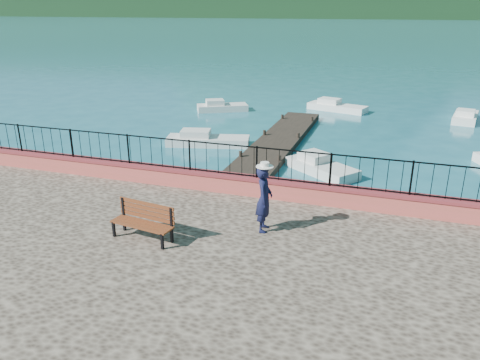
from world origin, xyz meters
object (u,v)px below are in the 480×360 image
Objects in this scene: person at (264,199)px; boat_5 at (466,114)px; boat_3 at (222,105)px; park_bench at (143,228)px; boat_0 at (208,137)px; boat_1 at (322,164)px; boat_4 at (337,105)px.

boat_5 is (7.13, 20.82, -1.66)m from person.
park_bench is at bearing -103.29° from boat_3.
boat_0 is 1.28× the size of boat_1.
boat_5 is at bearing -21.10° from boat_3.
boat_4 is at bearing -5.17° from person.
park_bench is 0.41× the size of boat_0.
park_bench is 3.12m from person.
boat_3 and boat_5 have the same top height.
boat_1 is at bearing -79.71° from boat_3.
person is at bearing -94.93° from boat_3.
person reaches higher than boat_0.
boat_1 is 0.82× the size of boat_4.
boat_3 is 0.85× the size of boat_4.
boat_1 and boat_5 have the same top height.
boat_1 is (0.25, 8.33, -1.66)m from person.
person is 0.52× the size of boat_3.
boat_4 is (7.40, 2.50, 0.00)m from boat_3.
boat_5 is at bearing -26.19° from person.
boat_4 is 1.20× the size of boat_5.
boat_0 is (-5.95, 10.77, -1.66)m from person.
boat_1 and boat_3 have the same top height.
boat_3 is at bearing 113.18° from park_bench.
boat_1 is (6.20, -2.44, 0.00)m from boat_0.
boat_4 is at bearing 50.26° from boat_0.
boat_0 is 16.50m from boat_5.
person is at bearing 35.64° from park_bench.
person is 22.07m from boat_5.
person is 0.53× the size of boat_1.
person is 8.50m from boat_1.
boat_4 is (5.17, 10.59, 0.00)m from boat_0.
person reaches higher than boat_3.
park_bench is 10.24m from boat_1.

